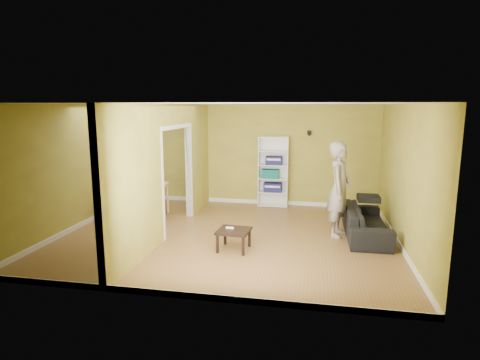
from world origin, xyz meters
name	(u,v)px	position (x,y,z in m)	size (l,w,h in m)	color
room_shell	(228,171)	(0.00, 0.00, 1.30)	(6.50, 6.50, 6.50)	brown
partition	(170,170)	(-1.20, 0.00, 1.30)	(0.22, 5.50, 2.60)	#AAAC3D
wall_speaker	(309,133)	(1.50, 2.69, 1.90)	(0.10, 0.10, 0.10)	black
sofa	(366,217)	(2.70, 0.46, 0.38)	(0.86, 2.00, 0.76)	black
person	(340,181)	(2.15, 0.40, 1.11)	(0.63, 0.81, 2.21)	slate
bookshelf	(273,171)	(0.62, 2.60, 0.90)	(0.76, 0.33, 1.80)	white
paper_box_navy_a	(273,187)	(0.62, 2.56, 0.50)	(0.45, 0.29, 0.23)	navy
paper_box_teal	(270,174)	(0.55, 2.56, 0.85)	(0.44, 0.29, 0.22)	#186851
paper_box_navy_b	(274,160)	(0.64, 2.56, 1.19)	(0.41, 0.27, 0.21)	navy
coffee_table	(234,233)	(0.27, -0.79, 0.32)	(0.56, 0.56, 0.37)	black
game_controller	(230,228)	(0.19, -0.72, 0.39)	(0.14, 0.04, 0.03)	white
dining_table	(140,188)	(-2.32, 0.98, 0.69)	(1.22, 0.82, 0.76)	#E3A075
chair_left	(113,197)	(-3.00, 0.95, 0.44)	(0.40, 0.40, 0.87)	tan
chair_near	(130,203)	(-2.24, 0.30, 0.48)	(0.44, 0.44, 0.97)	tan
chair_far	(152,190)	(-2.29, 1.64, 0.49)	(0.45, 0.45, 0.99)	tan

